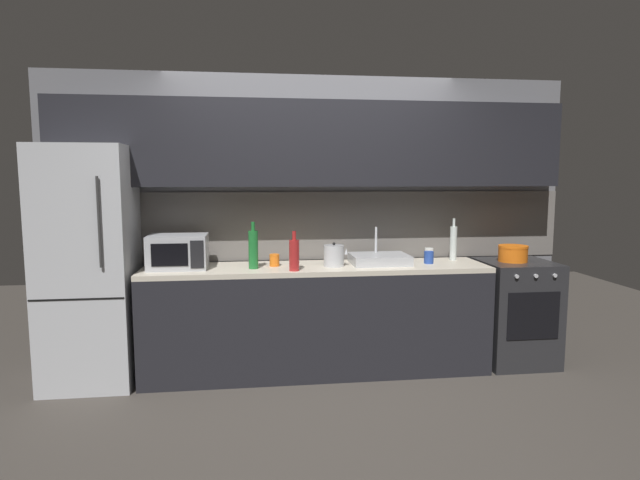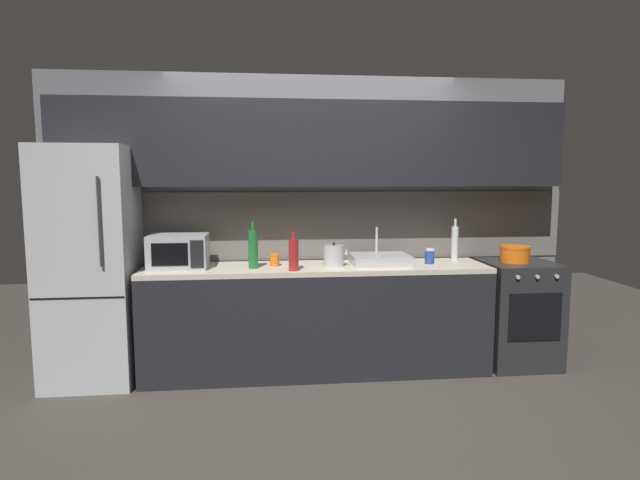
# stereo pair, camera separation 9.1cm
# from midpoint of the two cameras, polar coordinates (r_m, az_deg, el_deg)

# --- Properties ---
(ground_plane) EXTENTS (10.00, 10.00, 0.00)m
(ground_plane) POSITION_cam_midpoint_polar(r_m,az_deg,el_deg) (3.79, 0.70, -18.65)
(ground_plane) COLOR #3D3833
(back_wall) EXTENTS (4.57, 0.44, 2.50)m
(back_wall) POSITION_cam_midpoint_polar(r_m,az_deg,el_deg) (4.61, -1.38, 5.81)
(back_wall) COLOR slate
(back_wall) RESTS_ON ground
(counter_run) EXTENTS (2.83, 0.60, 0.90)m
(counter_run) POSITION_cam_midpoint_polar(r_m,az_deg,el_deg) (4.48, -0.93, -8.48)
(counter_run) COLOR black
(counter_run) RESTS_ON ground
(refrigerator) EXTENTS (0.68, 0.69, 1.87)m
(refrigerator) POSITION_cam_midpoint_polar(r_m,az_deg,el_deg) (4.54, -24.12, -2.59)
(refrigerator) COLOR #B7BABF
(refrigerator) RESTS_ON ground
(oven_range) EXTENTS (0.60, 0.62, 0.90)m
(oven_range) POSITION_cam_midpoint_polar(r_m,az_deg,el_deg) (4.98, 19.76, -7.30)
(oven_range) COLOR #232326
(oven_range) RESTS_ON ground
(microwave) EXTENTS (0.46, 0.35, 0.27)m
(microwave) POSITION_cam_midpoint_polar(r_m,az_deg,el_deg) (4.39, -15.60, -1.22)
(microwave) COLOR #A8AAAF
(microwave) RESTS_ON counter_run
(sink_basin) EXTENTS (0.48, 0.38, 0.30)m
(sink_basin) POSITION_cam_midpoint_polar(r_m,az_deg,el_deg) (4.49, 5.84, -2.04)
(sink_basin) COLOR #ADAFB5
(sink_basin) RESTS_ON counter_run
(kettle) EXTENTS (0.20, 0.17, 0.20)m
(kettle) POSITION_cam_midpoint_polar(r_m,az_deg,el_deg) (4.34, 0.91, -1.69)
(kettle) COLOR #B7BABF
(kettle) RESTS_ON counter_run
(wine_bottle_red) EXTENTS (0.08, 0.08, 0.31)m
(wine_bottle_red) POSITION_cam_midpoint_polar(r_m,az_deg,el_deg) (4.13, -3.42, -1.58)
(wine_bottle_red) COLOR #A82323
(wine_bottle_red) RESTS_ON counter_run
(wine_bottle_clear) EXTENTS (0.06, 0.06, 0.37)m
(wine_bottle_clear) POSITION_cam_midpoint_polar(r_m,az_deg,el_deg) (4.79, 13.63, -0.27)
(wine_bottle_clear) COLOR silver
(wine_bottle_clear) RESTS_ON counter_run
(wine_bottle_green) EXTENTS (0.08, 0.08, 0.38)m
(wine_bottle_green) POSITION_cam_midpoint_polar(r_m,az_deg,el_deg) (4.26, -7.80, -0.95)
(wine_bottle_green) COLOR #1E6B2D
(wine_bottle_green) RESTS_ON counter_run
(mug_blue) EXTENTS (0.08, 0.08, 0.10)m
(mug_blue) POSITION_cam_midpoint_polar(r_m,az_deg,el_deg) (4.57, 11.07, -1.85)
(mug_blue) COLOR #234299
(mug_blue) RESTS_ON counter_run
(mug_white) EXTENTS (0.07, 0.07, 0.11)m
(mug_white) POSITION_cam_midpoint_polar(r_m,az_deg,el_deg) (4.75, 11.10, -1.51)
(mug_white) COLOR silver
(mug_white) RESTS_ON counter_run
(mug_orange) EXTENTS (0.08, 0.08, 0.10)m
(mug_orange) POSITION_cam_midpoint_polar(r_m,az_deg,el_deg) (4.37, -5.52, -2.17)
(mug_orange) COLOR orange
(mug_orange) RESTS_ON counter_run
(cooking_pot) EXTENTS (0.25, 0.25, 0.14)m
(cooking_pot) POSITION_cam_midpoint_polar(r_m,az_deg,el_deg) (4.86, 19.54, -1.37)
(cooking_pot) COLOR orange
(cooking_pot) RESTS_ON oven_range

